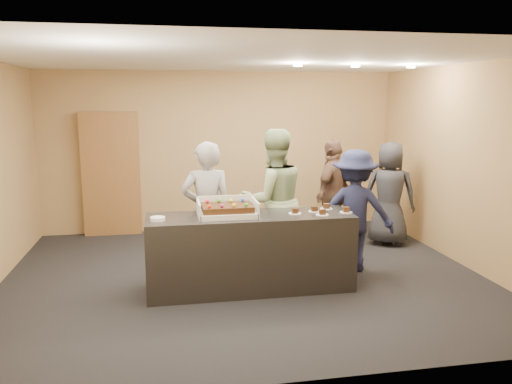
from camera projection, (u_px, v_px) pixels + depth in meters
room at (244, 171)px, 6.15m from camera, size 6.04×6.00×2.70m
serving_counter at (250, 252)px, 5.88m from camera, size 2.40×0.70×0.90m
storage_cabinet at (111, 174)px, 8.21m from camera, size 0.92×0.15×2.03m
cake_box at (227, 212)px, 5.76m from camera, size 0.67×0.47×0.20m
sheet_cake at (227, 208)px, 5.73m from camera, size 0.58×0.40×0.11m
plate_stack at (158, 219)px, 5.52m from camera, size 0.16×0.16×0.04m
slice_a at (295, 212)px, 5.85m from camera, size 0.15×0.15×0.07m
slice_b at (314, 210)px, 5.96m from camera, size 0.15×0.15×0.07m
slice_c at (322, 213)px, 5.79m from camera, size 0.15×0.15×0.07m
slice_d at (326, 207)px, 6.11m from camera, size 0.15×0.15×0.07m
slice_e at (346, 211)px, 5.91m from camera, size 0.15×0.15×0.07m
person_server_grey at (207, 211)px, 6.15m from camera, size 0.65×0.44×1.73m
person_sage_man at (273, 201)px, 6.47m from camera, size 1.00×0.83×1.86m
person_navy_man at (354, 210)px, 6.51m from camera, size 1.17×0.89×1.59m
person_brown_extra at (333, 193)px, 7.55m from camera, size 0.96×0.97×1.65m
person_dark_suit at (389, 193)px, 7.67m from camera, size 0.93×0.81×1.61m
ceiling_spotlights at (356, 66)px, 6.68m from camera, size 1.72×0.12×0.03m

